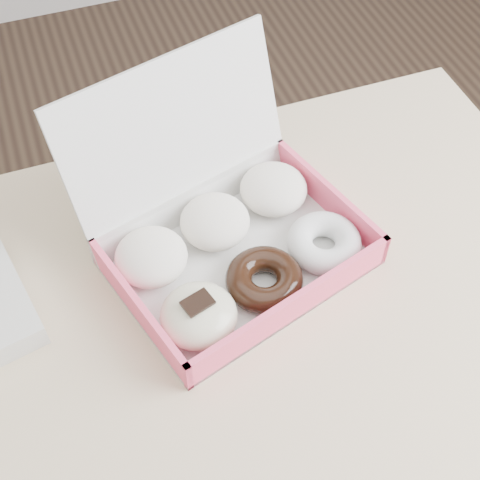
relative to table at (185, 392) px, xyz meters
name	(u,v)px	position (x,y,z in m)	size (l,w,h in m)	color
table	(185,392)	(0.00, 0.00, 0.00)	(1.20, 0.80, 0.75)	#D2B48A
donut_box	(228,238)	(0.11, 0.14, 0.12)	(0.39, 0.37, 0.23)	silver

